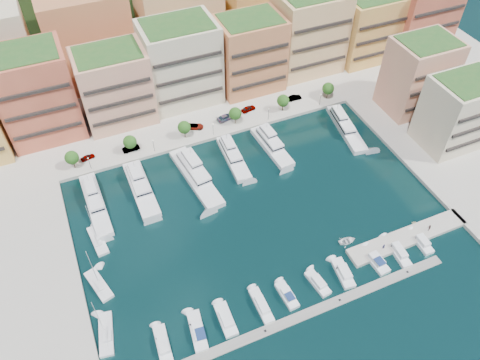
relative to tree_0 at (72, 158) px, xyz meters
The scene contains 59 objects.
ground 52.39m from the tree_0, 39.95° to the right, with size 400.00×400.00×0.00m, color black.
north_quay 49.34m from the tree_0, 35.47° to the left, with size 220.00×64.00×2.00m, color #9E998E.
east_quay 110.22m from the tree_0, 22.14° to the right, with size 34.00×76.00×2.00m, color #9E998E.
west_quay 47.21m from the tree_0, 117.93° to the right, with size 34.00×76.00×2.00m, color #9E998E.
hillside 86.46m from the tree_0, 62.40° to the left, with size 240.00×40.00×58.00m, color #203716.
south_pontoon 73.65m from the tree_0, 59.77° to the right, with size 72.00×2.20×0.35m, color gray.
finger_pier 89.46m from the tree_0, 38.41° to the right, with size 32.00×5.00×2.00m, color #9E998E.
apartment_1 21.20m from the tree_0, 102.21° to the left, with size 20.00×16.50×26.80m.
apartment_2 24.86m from the tree_0, 44.13° to the left, with size 20.00×15.50×22.80m.
apartment_3 43.22m from the tree_0, 25.95° to the left, with size 22.00×16.50×25.80m.
apartment_4 62.75m from the tree_0, 15.37° to the left, with size 20.00×15.50×23.80m.
apartment_5 84.60m from the tree_0, 12.71° to the left, with size 22.00×16.50×26.80m.
apartment_6 105.57m from the tree_0, ahead, with size 20.00×15.50×22.80m.
apartment_7 125.14m from the tree_0, ahead, with size 22.00×16.50×24.80m.
apartment_east_a 103.17m from the tree_0, ahead, with size 18.00×14.50×22.80m.
apartment_east_b 106.96m from the tree_0, 17.17° to the right, with size 18.00×14.50×20.80m.
backblock_1 44.63m from the tree_0, 69.68° to the left, with size 26.00×18.00×30.00m, color #B57144.
backblock_2 61.58m from the tree_0, 41.99° to the left, with size 26.00×18.00×30.00m, color #E4B579.
backblock_3 85.98m from the tree_0, 28.37° to the left, with size 26.00×18.00×30.00m, color #DCB650.
tree_0 is the anchor object (origin of this frame).
tree_1 16.00m from the tree_0, ahead, with size 3.80×3.80×5.65m.
tree_2 32.00m from the tree_0, ahead, with size 3.80×3.80×5.65m.
tree_3 48.00m from the tree_0, ahead, with size 3.80×3.80×5.65m.
tree_4 64.00m from the tree_0, ahead, with size 3.80×3.80×5.65m.
tree_5 80.00m from the tree_0, ahead, with size 3.80×3.80×5.65m.
lamppost_0 4.70m from the tree_0, 29.90° to the right, with size 0.30×0.30×4.20m.
lamppost_1 22.14m from the tree_0, ahead, with size 0.30×0.30×4.20m.
lamppost_2 40.08m from the tree_0, ahead, with size 0.30×0.30×4.20m.
lamppost_3 58.05m from the tree_0, ahead, with size 0.30×0.30×4.20m.
lamppost_4 76.04m from the tree_0, ahead, with size 0.30×0.30×4.20m.
yacht_0 15.26m from the tree_0, 80.21° to the right, with size 4.61×22.21×7.30m.
yacht_1 20.72m from the tree_0, 44.00° to the right, with size 5.12×21.03×7.30m.
yacht_2 33.55m from the tree_0, 28.00° to the right, with size 7.82×24.79×7.30m.
yacht_3 43.81m from the tree_0, 17.24° to the right, with size 5.22×18.64×7.30m.
yacht_4 55.41m from the tree_0, 13.62° to the right, with size 5.71×18.75×7.30m.
yacht_6 79.30m from the tree_0, 10.47° to the right, with size 7.68×22.03×7.30m.
cruiser_0 58.74m from the tree_0, 82.54° to the right, with size 3.18×8.65×2.55m.
cruiser_1 60.17m from the tree_0, 75.51° to the right, with size 3.79×9.33×2.66m.
cruiser_2 62.05m from the tree_0, 69.77° to the right, with size 3.07×8.03×2.55m.
cruiser_3 65.36m from the tree_0, 62.96° to the right, with size 2.37×8.80×2.55m.
cruiser_4 68.40m from the tree_0, 58.31° to the right, with size 2.82×7.16×2.66m.
cruiser_5 72.75m from the tree_0, 53.09° to the right, with size 3.30×7.31×2.55m.
cruiser_6 76.90m from the tree_0, 49.16° to the right, with size 3.70×8.22×2.55m.
cruiser_7 82.85m from the tree_0, 44.60° to the right, with size 3.30×8.07×2.66m.
cruiser_8 87.42m from the tree_0, 41.71° to the right, with size 3.17×9.36×2.55m.
cruiser_9 92.65m from the tree_0, 38.87° to the right, with size 2.76×7.27×2.55m.
sailboat_0 51.45m from the tree_0, 92.86° to the right, with size 4.40×10.07×13.20m.
sailboat_1 39.40m from the tree_0, 92.32° to the right, with size 5.22×9.62×13.20m.
sailboat_2 27.19m from the tree_0, 88.51° to the right, with size 3.73×9.58×13.20m.
tender_3 91.17m from the tree_0, 35.20° to the right, with size 1.31×1.52×0.80m, color beige.
tender_0 75.64m from the tree_0, 42.15° to the right, with size 3.08×4.32×0.89m, color white.
car_0 5.37m from the tree_0, 26.72° to the left, with size 1.56×3.88×1.32m, color gray.
car_1 16.27m from the tree_0, ahead, with size 1.70×4.87×1.60m, color gray.
car_2 36.14m from the tree_0, ahead, with size 2.43×5.27×1.46m, color gray.
car_3 46.21m from the tree_0, ahead, with size 2.40×5.91×1.72m, color gray.
car_4 54.38m from the tree_0, ahead, with size 1.91×4.75×1.62m, color gray.
car_5 70.20m from the tree_0, ahead, with size 1.60×4.60×1.51m, color gray.
person_0 83.92m from the tree_0, 42.08° to the right, with size 0.58×0.38×1.58m, color #25254A.
person_1 94.09m from the tree_0, 36.56° to the right, with size 0.89×0.69×1.83m, color #4B322D.
Camera 1 is at (-34.10, -68.16, 92.46)m, focal length 35.00 mm.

